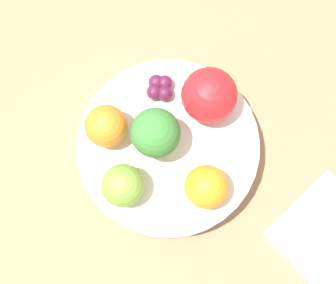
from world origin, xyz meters
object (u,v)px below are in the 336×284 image
Objects in this scene: bowl at (168,148)px; orange_front at (206,187)px; apple_red at (208,94)px; orange_back at (106,126)px; grape_cluster at (160,88)px; broccoli at (155,133)px; apple_green at (121,184)px.

orange_front reaches higher than bowl.
apple_red reaches higher than orange_front.
grape_cluster is at bearing -95.97° from orange_back.
orange_front is 0.13m from orange_back.
broccoli is (0.01, 0.01, 0.06)m from bowl.
grape_cluster is at bearing -23.53° from orange_front.
orange_front reaches higher than apple_green.
orange_back reaches higher than apple_green.
orange_back is at bearing 60.60° from apple_red.
apple_red is at bearing -90.37° from apple_green.
broccoli is at bearing 29.65° from bowl.
broccoli is 1.86× the size of grape_cluster.
broccoli is at bearing -2.48° from orange_front.
apple_red is 1.79× the size of grape_cluster.
grape_cluster is at bearing -38.42° from bowl.
apple_green is at bearing 98.17° from broccoli.
bowl is at bearing -8.82° from orange_front.
bowl is 3.36× the size of apple_red.
orange_back is at bearing 31.65° from broccoli.
orange_back is at bearing 84.03° from grape_cluster.
broccoli is 0.06m from apple_green.
apple_red reaches higher than apple_green.
apple_red is 0.10m from orange_front.
bowl is at bearing 91.77° from apple_red.
apple_green is 0.98× the size of orange_back.
orange_back is at bearing 11.69° from orange_front.
orange_back is (0.05, 0.03, -0.01)m from broccoli.
broccoli is 0.07m from grape_cluster.
apple_green is (-0.01, 0.06, -0.01)m from broccoli.
broccoli reaches higher than orange_front.
orange_front is at bearing 177.52° from broccoli.
apple_red is 0.06m from grape_cluster.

